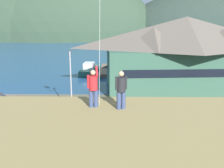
# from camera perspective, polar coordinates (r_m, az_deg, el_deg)

# --- Properties ---
(ground_plane) EXTENTS (600.00, 600.00, 0.00)m
(ground_plane) POSITION_cam_1_polar(r_m,az_deg,el_deg) (22.28, -2.23, -15.87)
(ground_plane) COLOR #66604C
(parking_lot_pad) EXTENTS (40.00, 20.00, 0.10)m
(parking_lot_pad) POSITION_cam_1_polar(r_m,az_deg,el_deg) (26.68, -1.67, -10.30)
(parking_lot_pad) COLOR slate
(parking_lot_pad) RESTS_ON ground
(bay_water) EXTENTS (360.00, 84.00, 0.03)m
(bay_water) POSITION_cam_1_polar(r_m,az_deg,el_deg) (79.96, -0.02, 6.61)
(bay_water) COLOR navy
(bay_water) RESTS_ON ground
(far_hill_west_ridge) EXTENTS (96.02, 61.61, 64.73)m
(far_hill_west_ridge) POSITION_cam_1_polar(r_m,az_deg,el_deg) (143.81, -15.85, 9.68)
(far_hill_west_ridge) COLOR #334733
(far_hill_west_ridge) RESTS_ON ground
(far_hill_east_peak) EXTENTS (93.95, 59.08, 61.90)m
(far_hill_east_peak) POSITION_cam_1_polar(r_m,az_deg,el_deg) (137.88, -10.62, 9.79)
(far_hill_east_peak) COLOR #334733
(far_hill_east_peak) RESTS_ON ground
(harbor_lodge) EXTENTS (25.43, 12.85, 10.86)m
(harbor_lodge) POSITION_cam_1_polar(r_m,az_deg,el_deg) (42.58, 15.19, 6.74)
(harbor_lodge) COLOR #38604C
(harbor_lodge) RESTS_ON ground
(storage_shed_waterside) EXTENTS (5.25, 4.77, 4.20)m
(storage_shed_waterside) POSITION_cam_1_polar(r_m,az_deg,el_deg) (43.71, 2.00, 2.64)
(storage_shed_waterside) COLOR #338475
(storage_shed_waterside) RESTS_ON ground
(wharf_dock) EXTENTS (3.20, 10.77, 0.70)m
(wharf_dock) POSITION_cam_1_polar(r_m,az_deg,el_deg) (53.67, -0.71, 2.93)
(wharf_dock) COLOR #70604C
(wharf_dock) RESTS_ON ground
(moored_boat_wharfside) EXTENTS (3.46, 8.51, 2.16)m
(moored_boat_wharfside) POSITION_cam_1_polar(r_m,az_deg,el_deg) (52.77, -4.77, 3.09)
(moored_boat_wharfside) COLOR #23564C
(moored_boat_wharfside) RESTS_ON ground
(parked_car_front_row_end) EXTENTS (4.28, 2.22, 1.82)m
(parked_car_front_row_end) POSITION_cam_1_polar(r_m,az_deg,el_deg) (22.38, 13.28, -13.02)
(parked_car_front_row_end) COLOR slate
(parked_car_front_row_end) RESTS_ON parking_lot_pad
(parked_car_front_row_silver) EXTENTS (4.24, 2.14, 1.82)m
(parked_car_front_row_silver) POSITION_cam_1_polar(r_m,az_deg,el_deg) (21.91, 0.04, -13.23)
(parked_car_front_row_silver) COLOR #B28923
(parked_car_front_row_silver) RESTS_ON parking_lot_pad
(parked_car_mid_row_center) EXTENTS (4.33, 2.32, 1.82)m
(parked_car_mid_row_center) POSITION_cam_1_polar(r_m,az_deg,el_deg) (27.19, 6.64, -7.57)
(parked_car_mid_row_center) COLOR #236633
(parked_car_mid_row_center) RESTS_ON parking_lot_pad
(parked_car_corner_spot) EXTENTS (4.27, 2.18, 1.82)m
(parked_car_corner_spot) POSITION_cam_1_polar(r_m,az_deg,el_deg) (29.58, 18.93, -6.42)
(parked_car_corner_spot) COLOR silver
(parked_car_corner_spot) RESTS_ON parking_lot_pad
(parked_car_mid_row_near) EXTENTS (4.23, 2.12, 1.82)m
(parked_car_mid_row_near) POSITION_cam_1_polar(r_m,az_deg,el_deg) (23.25, -15.65, -12.08)
(parked_car_mid_row_near) COLOR #9EA3A8
(parked_car_mid_row_near) RESTS_ON parking_lot_pad
(parked_car_back_row_left) EXTENTS (4.21, 2.07, 1.82)m
(parked_car_back_row_left) POSITION_cam_1_polar(r_m,az_deg,el_deg) (28.27, -7.43, -6.70)
(parked_car_back_row_left) COLOR #B28923
(parked_car_back_row_left) RESTS_ON parking_lot_pad
(parking_light_pole) EXTENTS (0.24, 0.78, 7.13)m
(parking_light_pole) POSITION_cam_1_polar(r_m,az_deg,el_deg) (30.96, -8.68, 1.25)
(parking_light_pole) COLOR #ADADB2
(parking_light_pole) RESTS_ON parking_lot_pad
(person_kite_flyer) EXTENTS (0.52, 0.68, 1.86)m
(person_kite_flyer) POSITION_cam_1_polar(r_m,az_deg,el_deg) (12.26, -4.00, -0.63)
(person_kite_flyer) COLOR #384770
(person_kite_flyer) RESTS_ON grassy_hill_foreground
(person_companion) EXTENTS (0.53, 0.40, 1.74)m
(person_companion) POSITION_cam_1_polar(r_m,az_deg,el_deg) (11.98, 1.95, -1.05)
(person_companion) COLOR #384770
(person_companion) RESTS_ON grassy_hill_foreground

